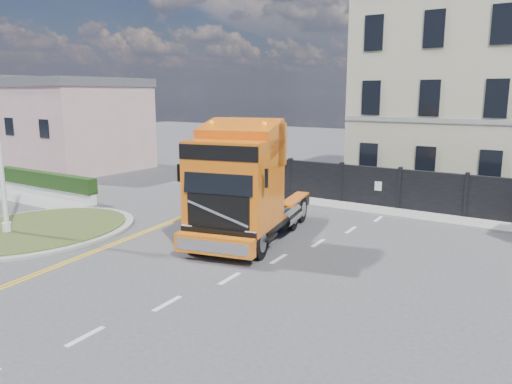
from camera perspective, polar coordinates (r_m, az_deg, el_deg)
The scene contains 11 objects.
ground at distance 19.01m, azimuth -4.44°, elevation -5.72°, with size 120.00×120.00×0.00m, color #424244.
traffic_island at distance 22.16m, azimuth -23.89°, elevation -4.00°, with size 6.80×6.80×0.17m.
hedge_wall at distance 29.35m, azimuth -22.95°, elevation 0.92°, with size 8.00×0.55×1.35m.
pavement_side at distance 28.90m, azimuth -24.66°, elevation -0.76°, with size 8.50×1.80×0.10m, color gray.
seaside_bldg_pink at distance 39.08m, azimuth -19.73°, elevation 6.84°, with size 8.00×8.00×6.00m, color #D1A7A3.
seaside_bldg_cream at distance 46.81m, azimuth -23.63°, elevation 6.56°, with size 9.00×8.00×5.00m, color beige.
seaside_bldg_white at distance 53.27m, azimuth -26.92°, elevation 7.55°, with size 8.00×8.00×6.50m, color silver.
hoarding_fence at distance 24.17m, azimuth 21.81°, elevation -0.40°, with size 18.80×0.25×2.00m.
georgian_building at distance 31.22m, azimuth 24.42°, elevation 10.67°, with size 12.30×10.30×12.80m.
pavement_far at distance 23.63m, azimuth 19.88°, elevation -2.85°, with size 20.00×1.60×0.12m, color gray.
truck at distance 18.45m, azimuth -1.57°, elevation 0.19°, with size 4.43×7.89×4.47m.
Camera 1 is at (11.29, -14.27, 5.52)m, focal length 35.00 mm.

